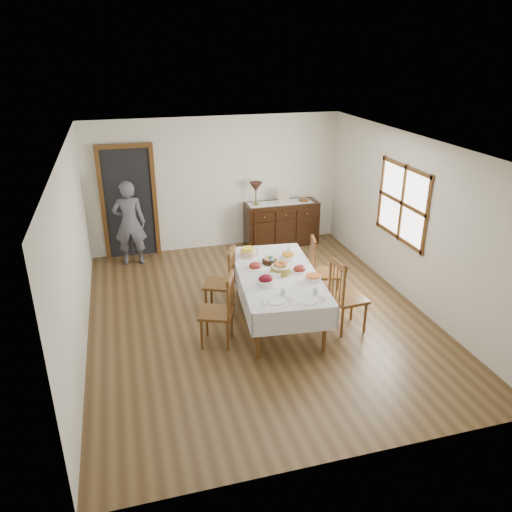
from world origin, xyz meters
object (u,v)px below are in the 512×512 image
object	(u,v)px
dining_table	(277,279)
person	(129,220)
chair_left_far	(223,281)
chair_right_far	(321,270)
chair_right_near	(345,295)
sideboard	(281,224)
chair_left_near	(220,309)
table_lamp	(256,188)

from	to	relation	value
dining_table	person	xyz separation A→B (m)	(-1.98, 2.72, 0.18)
chair_left_far	chair_right_far	distance (m)	1.58
chair_right_near	sideboard	size ratio (longest dim) A/B	0.74
chair_left_near	table_lamp	xyz separation A→B (m)	(1.42, 3.32, 0.71)
dining_table	chair_right_near	bearing A→B (deg)	-26.04
chair_right_near	table_lamp	xyz separation A→B (m)	(-0.36, 3.43, 0.69)
person	table_lamp	world-z (taller)	person
chair_right_near	sideboard	world-z (taller)	chair_right_near
dining_table	chair_left_near	world-z (taller)	chair_left_near
sideboard	table_lamp	distance (m)	0.97
chair_left_near	chair_right_near	world-z (taller)	chair_right_near
chair_left_near	sideboard	world-z (taller)	chair_left_near
chair_left_near	person	size ratio (longest dim) A/B	0.62
dining_table	chair_right_far	world-z (taller)	chair_right_far
chair_left_near	chair_left_far	size ratio (longest dim) A/B	1.00
chair_left_far	person	world-z (taller)	person
person	sideboard	bearing A→B (deg)	-169.81
sideboard	table_lamp	size ratio (longest dim) A/B	3.23
chair_left_far	chair_left_near	bearing A→B (deg)	9.48
chair_right_far	table_lamp	bearing A→B (deg)	22.23
dining_table	chair_left_far	size ratio (longest dim) A/B	2.21
chair_left_near	sideboard	distance (m)	3.85
chair_right_far	dining_table	bearing A→B (deg)	128.18
chair_left_near	chair_right_near	bearing A→B (deg)	108.17
sideboard	chair_right_near	bearing A→B (deg)	-93.00
chair_left_near	chair_right_near	size ratio (longest dim) A/B	0.96
chair_right_far	person	bearing A→B (deg)	64.29
chair_right_far	sideboard	world-z (taller)	chair_right_far
chair_right_far	sideboard	xyz separation A→B (m)	(0.16, 2.51, -0.10)
sideboard	chair_right_far	bearing A→B (deg)	-93.66
dining_table	chair_left_far	world-z (taller)	chair_left_far
chair_left_near	chair_left_far	distance (m)	0.88
sideboard	dining_table	bearing A→B (deg)	-109.39
dining_table	chair_left_near	bearing A→B (deg)	-150.59
chair_left_far	person	bearing A→B (deg)	-127.22
chair_left_far	sideboard	size ratio (longest dim) A/B	0.71
dining_table	person	distance (m)	3.37
dining_table	table_lamp	size ratio (longest dim) A/B	5.07
dining_table	table_lamp	xyz separation A→B (m)	(0.48, 2.91, 0.57)
person	dining_table	bearing A→B (deg)	132.74
chair_left_far	person	size ratio (longest dim) A/B	0.62
chair_left_near	person	world-z (taller)	person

